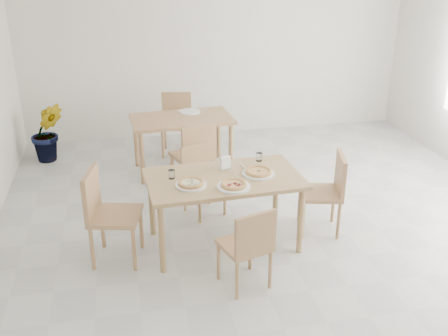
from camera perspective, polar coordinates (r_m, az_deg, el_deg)
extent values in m
plane|color=beige|center=(5.57, 6.14, -7.88)|extent=(7.00, 7.00, 0.00)
plane|color=silver|center=(8.30, -0.75, 13.13)|extent=(6.00, 0.00, 6.00)
cube|color=tan|center=(5.17, 0.00, -1.19)|extent=(1.56, 0.94, 0.04)
cylinder|color=tan|center=(4.92, -6.78, -7.71)|extent=(0.06, 0.06, 0.71)
cylinder|color=tan|center=(5.24, 8.35, -5.71)|extent=(0.06, 0.06, 0.71)
cylinder|color=tan|center=(5.54, -7.87, -3.96)|extent=(0.06, 0.06, 0.71)
cylinder|color=tan|center=(5.83, 5.67, -2.40)|extent=(0.06, 0.06, 0.71)
cube|color=#A77953|center=(4.70, 2.23, -8.38)|extent=(0.50, 0.50, 0.04)
cube|color=#A77953|center=(4.46, 3.47, -7.17)|extent=(0.39, 0.16, 0.38)
cylinder|color=#A77953|center=(5.01, 2.87, -9.05)|extent=(0.03, 0.03, 0.39)
cylinder|color=#A77953|center=(4.87, -0.60, -10.10)|extent=(0.03, 0.03, 0.39)
cylinder|color=#A77953|center=(4.78, 5.04, -10.95)|extent=(0.03, 0.03, 0.39)
cylinder|color=#A77953|center=(4.63, 1.45, -12.14)|extent=(0.03, 0.03, 0.39)
cube|color=#A77953|center=(5.91, -2.15, -1.48)|extent=(0.51, 0.51, 0.04)
cube|color=#A77953|center=(5.97, -3.07, 0.88)|extent=(0.37, 0.18, 0.37)
cylinder|color=#A77953|center=(5.80, -2.64, -4.29)|extent=(0.03, 0.03, 0.38)
cylinder|color=#A77953|center=(5.96, 0.08, -3.47)|extent=(0.03, 0.03, 0.38)
cylinder|color=#A77953|center=(6.05, -4.29, -3.07)|extent=(0.03, 0.03, 0.38)
cylinder|color=#A77953|center=(6.21, -1.63, -2.32)|extent=(0.03, 0.03, 0.38)
cube|color=#A77953|center=(5.13, -11.72, -5.12)|extent=(0.55, 0.55, 0.04)
cube|color=#A77953|center=(5.08, -14.24, -2.64)|extent=(0.15, 0.46, 0.44)
cylinder|color=#A77953|center=(5.05, -9.76, -8.73)|extent=(0.04, 0.04, 0.45)
cylinder|color=#A77953|center=(5.38, -8.99, -6.49)|extent=(0.04, 0.04, 0.45)
cylinder|color=#A77953|center=(5.14, -14.15, -8.53)|extent=(0.04, 0.04, 0.45)
cylinder|color=#A77953|center=(5.47, -13.10, -6.35)|extent=(0.04, 0.04, 0.45)
cube|color=#A77953|center=(5.63, 10.41, -2.70)|extent=(0.52, 0.52, 0.04)
cube|color=#A77953|center=(5.57, 12.57, -0.63)|extent=(0.14, 0.43, 0.41)
cylinder|color=#A77953|center=(5.87, 8.23, -3.91)|extent=(0.04, 0.04, 0.42)
cylinder|color=#A77953|center=(5.55, 8.59, -5.66)|extent=(0.04, 0.04, 0.42)
cylinder|color=#A77953|center=(5.92, 11.79, -3.93)|extent=(0.04, 0.04, 0.42)
cylinder|color=#A77953|center=(5.60, 12.36, -5.67)|extent=(0.04, 0.04, 0.42)
cylinder|color=white|center=(5.23, 3.77, -0.60)|extent=(0.33, 0.33, 0.02)
cylinder|color=white|center=(4.98, -3.60, -1.86)|extent=(0.30, 0.30, 0.02)
cylinder|color=white|center=(4.94, 1.06, -2.04)|extent=(0.32, 0.32, 0.02)
cylinder|color=#EAC76E|center=(5.22, 3.78, -0.45)|extent=(0.33, 0.33, 0.01)
torus|color=#EAC76E|center=(5.22, 3.78, -0.35)|extent=(0.33, 0.33, 0.03)
cylinder|color=#C86523|center=(5.22, 3.78, -0.36)|extent=(0.25, 0.25, 0.01)
ellipsoid|color=#185B14|center=(5.22, 3.78, -0.29)|extent=(0.05, 0.03, 0.01)
cylinder|color=#EAC76E|center=(4.98, -3.61, -1.70)|extent=(0.31, 0.31, 0.01)
torus|color=#EAC76E|center=(4.97, -3.61, -1.60)|extent=(0.32, 0.32, 0.03)
cylinder|color=beige|center=(4.97, -3.61, -1.61)|extent=(0.24, 0.24, 0.01)
cylinder|color=#EAC76E|center=(4.94, 1.06, -1.88)|extent=(0.31, 0.31, 0.01)
torus|color=#EAC76E|center=(4.93, 1.06, -1.77)|extent=(0.31, 0.31, 0.03)
cylinder|color=#C86523|center=(4.93, 1.06, -1.79)|extent=(0.23, 0.23, 0.01)
cylinder|color=white|center=(5.54, 3.84, 1.21)|extent=(0.07, 0.07, 0.09)
cylinder|color=white|center=(5.15, -5.72, -0.67)|extent=(0.07, 0.07, 0.09)
cube|color=silver|center=(5.33, 0.10, -0.07)|extent=(0.14, 0.11, 0.01)
cube|color=white|center=(5.31, 0.10, 0.62)|extent=(0.12, 0.09, 0.12)
cube|color=silver|center=(5.31, 0.61, -0.22)|extent=(0.08, 0.18, 0.01)
cube|color=silver|center=(5.43, 1.92, 0.30)|extent=(0.04, 0.17, 0.01)
cube|color=#A77953|center=(6.96, -4.62, 5.34)|extent=(1.37, 0.85, 0.04)
cylinder|color=#A77953|center=(6.72, -8.90, 1.04)|extent=(0.06, 0.06, 0.71)
cylinder|color=#A77953|center=(6.94, 0.75, 2.07)|extent=(0.06, 0.06, 0.71)
cylinder|color=#A77953|center=(7.29, -9.55, 2.80)|extent=(0.06, 0.06, 0.71)
cylinder|color=#A77953|center=(7.49, -0.59, 3.71)|extent=(0.06, 0.06, 0.71)
cube|color=#A77953|center=(6.47, -3.51, 1.37)|extent=(0.56, 0.56, 0.04)
cube|color=#A77953|center=(6.22, -2.73, 2.76)|extent=(0.44, 0.18, 0.43)
cylinder|color=#A77953|center=(6.80, -2.73, 0.33)|extent=(0.04, 0.04, 0.44)
cylinder|color=#A77953|center=(6.65, -5.67, -0.32)|extent=(0.04, 0.04, 0.44)
cylinder|color=#A77953|center=(6.49, -1.19, -0.83)|extent=(0.04, 0.04, 0.44)
cylinder|color=#A77953|center=(6.33, -4.23, -1.53)|extent=(0.04, 0.04, 0.44)
cube|color=#A77953|center=(7.64, -5.24, 4.71)|extent=(0.51, 0.51, 0.04)
cube|color=#A77953|center=(7.76, -5.19, 6.75)|extent=(0.43, 0.12, 0.41)
cylinder|color=#A77953|center=(7.57, -6.68, 2.58)|extent=(0.04, 0.04, 0.42)
cylinder|color=#A77953|center=(7.53, -3.88, 2.60)|extent=(0.04, 0.04, 0.42)
cylinder|color=#A77953|center=(7.91, -6.41, 3.54)|extent=(0.04, 0.04, 0.42)
cylinder|color=#A77953|center=(7.88, -3.73, 3.56)|extent=(0.04, 0.04, 0.42)
cylinder|color=white|center=(7.17, -3.76, 6.15)|extent=(0.29, 0.29, 0.02)
imported|color=#206B26|center=(7.77, -18.65, 3.71)|extent=(0.53, 0.46, 0.85)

